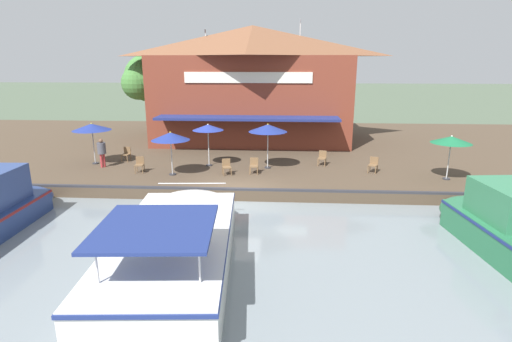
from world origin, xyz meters
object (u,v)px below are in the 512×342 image
tree_behind_restaurant (205,75)px  patio_umbrella_back_row (92,127)px  patio_umbrella_mid_patio_left (451,140)px  waterfront_restaurant (253,83)px  patio_umbrella_near_quay_edge (170,136)px  patio_umbrella_by_entrance (208,128)px  person_at_quay_edge (102,150)px  cafe_chair_mid_patio (126,153)px  cafe_chair_beside_entrance (373,164)px  motorboat_fourth_along (178,239)px  cafe_chair_under_first_umbrella (322,157)px  cafe_chair_facing_river (140,164)px  patio_umbrella_mid_patio_right (268,128)px  cafe_chair_back_row_seat (254,165)px  cafe_chair_far_corner_seat (227,166)px  tree_upstream_bank (145,79)px

tree_behind_restaurant → patio_umbrella_back_row: bearing=-17.0°
patio_umbrella_back_row → patio_umbrella_mid_patio_left: bearing=84.1°
waterfront_restaurant → tree_behind_restaurant: (-4.96, -4.56, 0.38)m
waterfront_restaurant → patio_umbrella_near_quay_edge: size_ratio=6.30×
waterfront_restaurant → patio_umbrella_by_entrance: (8.65, -1.92, -2.05)m
patio_umbrella_near_quay_edge → patio_umbrella_by_entrance: bearing=141.9°
tree_behind_restaurant → patio_umbrella_near_quay_edge: bearing=3.8°
person_at_quay_edge → cafe_chair_mid_patio: bearing=152.1°
patio_umbrella_mid_patio_left → cafe_chair_mid_patio: 18.12m
patio_umbrella_by_entrance → person_at_quay_edge: 6.15m
cafe_chair_beside_entrance → motorboat_fourth_along: 12.55m
cafe_chair_under_first_umbrella → person_at_quay_edge: size_ratio=0.52×
cafe_chair_facing_river → person_at_quay_edge: size_ratio=0.52×
cafe_chair_mid_patio → cafe_chair_beside_entrance: (1.70, 14.35, 0.00)m
patio_umbrella_mid_patio_right → person_at_quay_edge: (0.39, -9.40, -1.26)m
patio_umbrella_by_entrance → cafe_chair_back_row_seat: patio_umbrella_by_entrance is taller
patio_umbrella_mid_patio_right → cafe_chair_back_row_seat: bearing=-30.9°
cafe_chair_back_row_seat → cafe_chair_beside_entrance: bearing=95.2°
patio_umbrella_back_row → cafe_chair_facing_river: size_ratio=2.85×
patio_umbrella_back_row → person_at_quay_edge: (0.75, 0.81, -1.16)m
waterfront_restaurant → cafe_chair_mid_patio: (7.86, -7.11, -3.80)m
person_at_quay_edge → tree_behind_restaurant: bearing=166.8°
patio_umbrella_mid_patio_right → cafe_chair_mid_patio: patio_umbrella_mid_patio_right is taller
cafe_chair_mid_patio → patio_umbrella_back_row: bearing=-64.6°
cafe_chair_far_corner_seat → tree_behind_restaurant: bearing=-165.8°
cafe_chair_far_corner_seat → person_at_quay_edge: bearing=-98.7°
patio_umbrella_back_row → motorboat_fourth_along: size_ratio=0.25×
person_at_quay_edge → patio_umbrella_near_quay_edge: bearing=73.1°
waterfront_restaurant → patio_umbrella_mid_patio_left: bearing=45.2°
patio_umbrella_near_quay_edge → patio_umbrella_back_row: size_ratio=0.96×
waterfront_restaurant → person_at_quay_edge: size_ratio=8.94×
cafe_chair_facing_river → patio_umbrella_near_quay_edge: bearing=77.9°
patio_umbrella_mid_patio_right → cafe_chair_back_row_seat: (1.16, -0.70, -1.81)m
cafe_chair_far_corner_seat → tree_upstream_bank: tree_upstream_bank is taller
cafe_chair_facing_river → tree_behind_restaurant: (-15.25, 0.88, 4.19)m
cafe_chair_far_corner_seat → motorboat_fourth_along: bearing=-3.2°
motorboat_fourth_along → tree_behind_restaurant: (-23.87, -3.43, 4.50)m
person_at_quay_edge → tree_upstream_bank: (-11.34, -1.05, 3.41)m
patio_umbrella_by_entrance → cafe_chair_beside_entrance: patio_umbrella_by_entrance is taller
patio_umbrella_near_quay_edge → cafe_chair_facing_river: (-0.41, -1.91, -1.60)m
patio_umbrella_near_quay_edge → motorboat_fourth_along: 8.76m
patio_umbrella_back_row → tree_behind_restaurant: size_ratio=0.36×
cafe_chair_far_corner_seat → cafe_chair_facing_river: bearing=-92.2°
cafe_chair_far_corner_seat → cafe_chair_under_first_umbrella: 5.77m
patio_umbrella_back_row → cafe_chair_beside_entrance: (0.94, 15.96, -1.71)m
patio_umbrella_mid_patio_left → tree_behind_restaurant: size_ratio=0.34×
patio_umbrella_mid_patio_left → motorboat_fourth_along: 14.57m
cafe_chair_under_first_umbrella → motorboat_fourth_along: motorboat_fourth_along is taller
cafe_chair_under_first_umbrella → person_at_quay_edge: 12.61m
cafe_chair_back_row_seat → person_at_quay_edge: 8.75m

